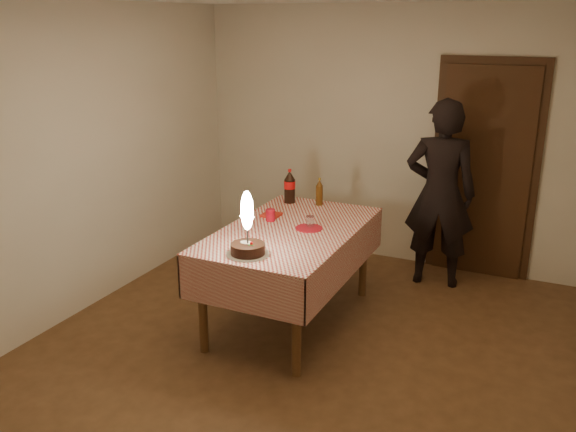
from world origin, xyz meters
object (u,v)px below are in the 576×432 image
object	(u,v)px
dining_table	(291,241)
photographer	(440,194)
red_plate	(309,228)
amber_bottle_left	(319,192)
cola_bottle	(290,186)
red_cup	(270,215)
clear_cup	(310,222)
birthday_cake	(248,237)

from	to	relation	value
dining_table	photographer	distance (m)	1.62
red_plate	amber_bottle_left	xyz separation A→B (m)	(-0.18, 0.65, 0.11)
cola_bottle	photographer	distance (m)	1.41
cola_bottle	dining_table	bearing A→B (deg)	-64.44
red_cup	photographer	size ratio (longest dim) A/B	0.06
red_cup	clear_cup	xyz separation A→B (m)	(0.36, -0.00, -0.01)
red_plate	red_cup	distance (m)	0.38
birthday_cake	red_plate	size ratio (longest dim) A/B	2.16
amber_bottle_left	cola_bottle	bearing A→B (deg)	-171.11
clear_cup	photographer	distance (m)	1.45
birthday_cake	cola_bottle	distance (m)	1.34
red_cup	photographer	xyz separation A→B (m)	(1.17, 1.20, 0.02)
red_cup	cola_bottle	bearing A→B (deg)	98.17
amber_bottle_left	photographer	distance (m)	1.14
birthday_cake	clear_cup	world-z (taller)	birthday_cake
clear_cup	birthday_cake	bearing A→B (deg)	-102.54
cola_bottle	red_cup	bearing A→B (deg)	-81.83
red_plate	cola_bottle	xyz separation A→B (m)	(-0.45, 0.61, 0.15)
red_plate	clear_cup	xyz separation A→B (m)	(-0.01, 0.05, 0.04)
red_plate	clear_cup	distance (m)	0.06
amber_bottle_left	photographer	world-z (taller)	photographer
dining_table	red_cup	xyz separation A→B (m)	(-0.24, 0.12, 0.16)
birthday_cake	red_plate	distance (m)	0.74
cola_bottle	birthday_cake	bearing A→B (deg)	-78.07
dining_table	red_plate	xyz separation A→B (m)	(0.13, 0.07, 0.11)
dining_table	photographer	size ratio (longest dim) A/B	0.96
dining_table	red_cup	bearing A→B (deg)	154.12
clear_cup	cola_bottle	distance (m)	0.72
birthday_cake	red_plate	xyz separation A→B (m)	(0.18, 0.71, -0.13)
dining_table	amber_bottle_left	xyz separation A→B (m)	(-0.04, 0.72, 0.23)
dining_table	photographer	bearing A→B (deg)	54.85
birthday_cake	clear_cup	size ratio (longest dim) A/B	5.29
red_plate	cola_bottle	size ratio (longest dim) A/B	0.69
dining_table	cola_bottle	world-z (taller)	cola_bottle
dining_table	birthday_cake	bearing A→B (deg)	-93.99
clear_cup	dining_table	bearing A→B (deg)	-137.11
dining_table	cola_bottle	xyz separation A→B (m)	(-0.32, 0.67, 0.26)
red_cup	clear_cup	bearing A→B (deg)	-0.51
birthday_cake	cola_bottle	world-z (taller)	birthday_cake
red_plate	photographer	bearing A→B (deg)	57.54
dining_table	amber_bottle_left	size ratio (longest dim) A/B	6.75
dining_table	clear_cup	world-z (taller)	clear_cup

